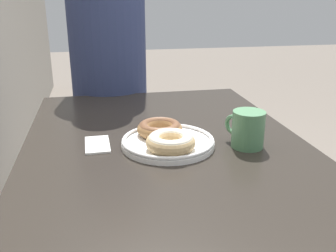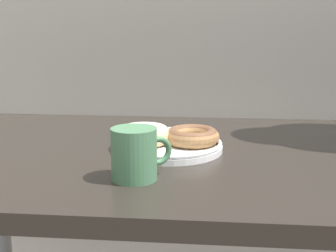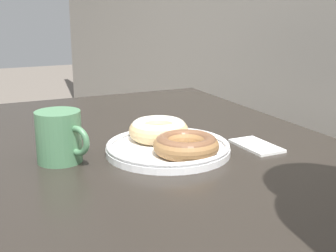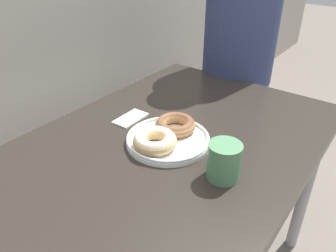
{
  "view_description": "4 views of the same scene",
  "coord_description": "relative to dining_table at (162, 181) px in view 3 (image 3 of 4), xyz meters",
  "views": [
    {
      "loc": [
        -0.92,
        0.54,
        1.14
      ],
      "look_at": [
        0.03,
        0.36,
        0.8
      ],
      "focal_mm": 40.0,
      "sensor_mm": 36.0,
      "label": 1
    },
    {
      "loc": [
        0.14,
        -0.72,
        1.04
      ],
      "look_at": [
        0.03,
        0.36,
        0.8
      ],
      "focal_mm": 50.0,
      "sensor_mm": 36.0,
      "label": 2
    },
    {
      "loc": [
        0.88,
        -0.03,
        1.05
      ],
      "look_at": [
        0.03,
        0.36,
        0.8
      ],
      "focal_mm": 50.0,
      "sensor_mm": 36.0,
      "label": 3
    },
    {
      "loc": [
        -0.65,
        -0.16,
        1.3
      ],
      "look_at": [
        0.03,
        0.36,
        0.8
      ],
      "focal_mm": 35.0,
      "sensor_mm": 36.0,
      "label": 4
    }
  ],
  "objects": [
    {
      "name": "dining_table",
      "position": [
        0.0,
        0.0,
        0.0
      ],
      "size": [
        1.26,
        0.81,
        0.74
      ],
      "color": "#28231E",
      "rests_on": "ground_plane"
    },
    {
      "name": "donut_plate",
      "position": [
        0.03,
        0.0,
        0.1
      ],
      "size": [
        0.28,
        0.26,
        0.06
      ],
      "color": "white",
      "rests_on": "dining_table"
    },
    {
      "name": "coffee_mug",
      "position": [
        -0.01,
        -0.22,
        0.13
      ],
      "size": [
        0.12,
        0.09,
        0.1
      ],
      "color": "#4C7F56",
      "rests_on": "dining_table"
    },
    {
      "name": "napkin",
      "position": [
        0.07,
        0.19,
        0.08
      ],
      "size": [
        0.12,
        0.07,
        0.01
      ],
      "color": "white",
      "rests_on": "dining_table"
    }
  ]
}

